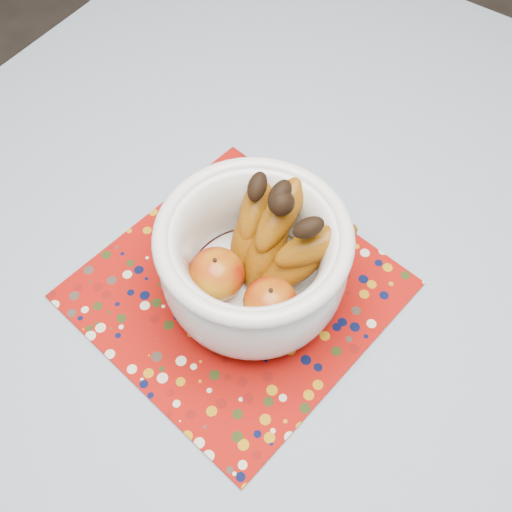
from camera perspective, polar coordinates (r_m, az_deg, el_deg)
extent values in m
plane|color=#2D2826|center=(1.52, 3.24, -15.93)|extent=(4.00, 4.00, 0.00)
cube|color=brown|center=(0.85, 5.60, -2.04)|extent=(1.20, 1.20, 0.04)
cylinder|color=brown|center=(1.60, -1.70, 14.33)|extent=(0.06, 0.06, 0.71)
cube|color=slate|center=(0.83, 5.75, -1.18)|extent=(1.32, 1.32, 0.01)
cube|color=#940C08|center=(0.80, -1.88, -3.24)|extent=(0.40, 0.40, 0.00)
cylinder|color=white|center=(0.79, -0.21, -3.17)|extent=(0.12, 0.12, 0.01)
cylinder|color=white|center=(0.78, -0.21, -2.76)|extent=(0.17, 0.17, 0.01)
torus|color=white|center=(0.68, -0.24, 1.90)|extent=(0.23, 0.23, 0.02)
ellipsoid|color=maroon|center=(0.74, -3.80, -1.75)|extent=(0.07, 0.07, 0.06)
ellipsoid|color=maroon|center=(0.72, 1.37, -4.49)|extent=(0.07, 0.07, 0.06)
sphere|color=black|center=(0.70, 2.41, 5.11)|extent=(0.03, 0.03, 0.03)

